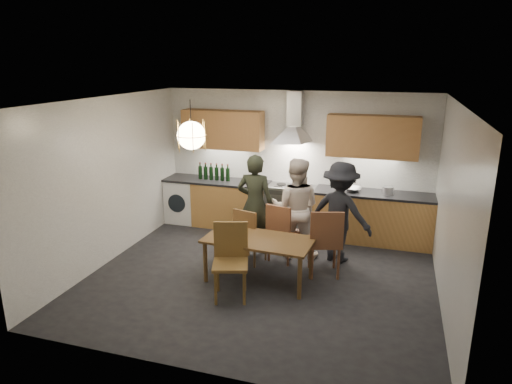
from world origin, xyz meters
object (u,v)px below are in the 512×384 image
(person_right, at_px, (340,212))
(wine_bottles, at_px, (214,172))
(dining_table, at_px, (259,244))
(chair_front, at_px, (231,255))
(chair_back_left, at_px, (248,233))
(person_mid, at_px, (295,208))
(mixing_bowl, at_px, (353,189))
(stock_pot, at_px, (388,191))
(person_left, at_px, (255,204))

(person_right, xyz_separation_m, wine_bottles, (-2.54, 0.98, 0.25))
(dining_table, height_order, chair_front, chair_front)
(chair_back_left, height_order, chair_front, chair_front)
(chair_front, distance_m, person_mid, 1.66)
(dining_table, bearing_deg, chair_front, -111.15)
(mixing_bowl, bearing_deg, wine_bottles, 179.59)
(chair_back_left, bearing_deg, wine_bottles, -36.69)
(chair_front, bearing_deg, person_right, 34.23)
(dining_table, relative_size, chair_front, 1.56)
(chair_front, bearing_deg, dining_table, 47.90)
(dining_table, height_order, stock_pot, stock_pot)
(person_right, distance_m, stock_pot, 1.17)
(chair_back_left, height_order, person_mid, person_mid)
(chair_back_left, relative_size, chair_front, 0.89)
(chair_back_left, xyz_separation_m, wine_bottles, (-1.20, 1.54, 0.54))
(dining_table, distance_m, stock_pot, 2.66)
(person_left, height_order, person_mid, person_left)
(wine_bottles, bearing_deg, chair_back_left, -52.09)
(mixing_bowl, bearing_deg, person_mid, -128.90)
(person_mid, bearing_deg, person_right, 179.31)
(mixing_bowl, bearing_deg, chair_back_left, -133.42)
(chair_back_left, distance_m, person_mid, 0.87)
(chair_back_left, bearing_deg, mixing_bowl, -118.02)
(chair_front, height_order, person_right, person_right)
(person_right, distance_m, wine_bottles, 2.73)
(stock_pot, relative_size, wine_bottles, 0.29)
(dining_table, relative_size, mixing_bowl, 5.29)
(person_left, bearing_deg, person_right, -178.44)
(dining_table, distance_m, person_right, 1.49)
(person_mid, relative_size, person_right, 1.02)
(chair_back_left, height_order, wine_bottles, wine_bottles)
(person_mid, relative_size, mixing_bowl, 5.46)
(dining_table, relative_size, chair_back_left, 1.75)
(person_right, bearing_deg, stock_pot, -107.60)
(chair_back_left, distance_m, stock_pot, 2.56)
(person_left, relative_size, stock_pot, 8.90)
(person_mid, distance_m, stock_pot, 1.71)
(chair_front, xyz_separation_m, mixing_bowl, (1.35, 2.54, 0.35))
(chair_front, distance_m, mixing_bowl, 2.90)
(mixing_bowl, height_order, stock_pot, stock_pot)
(chair_front, distance_m, wine_bottles, 2.90)
(mixing_bowl, xyz_separation_m, stock_pot, (0.60, -0.02, 0.03))
(chair_front, relative_size, person_right, 0.63)
(mixing_bowl, relative_size, wine_bottles, 0.47)
(chair_back_left, bearing_deg, person_right, -141.98)
(dining_table, bearing_deg, person_mid, 76.93)
(person_left, relative_size, wine_bottles, 2.58)
(person_left, distance_m, person_right, 1.39)
(chair_back_left, height_order, person_left, person_left)
(chair_front, xyz_separation_m, wine_bottles, (-1.28, 2.56, 0.47))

